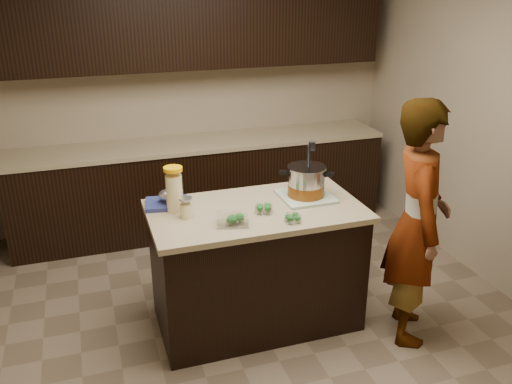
% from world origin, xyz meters
% --- Properties ---
extents(ground_plane, '(4.00, 4.00, 0.00)m').
position_xyz_m(ground_plane, '(0.00, 0.00, 0.00)').
color(ground_plane, brown).
rests_on(ground_plane, ground).
extents(room_shell, '(4.04, 4.04, 2.72)m').
position_xyz_m(room_shell, '(0.00, 0.00, 1.71)').
color(room_shell, tan).
rests_on(room_shell, ground).
extents(back_cabinets, '(3.60, 0.63, 2.33)m').
position_xyz_m(back_cabinets, '(0.00, 1.74, 0.94)').
color(back_cabinets, black).
rests_on(back_cabinets, ground).
extents(island, '(1.46, 0.81, 0.90)m').
position_xyz_m(island, '(0.00, 0.00, 0.45)').
color(island, black).
rests_on(island, ground).
extents(dish_towel, '(0.36, 0.36, 0.02)m').
position_xyz_m(dish_towel, '(0.40, 0.07, 0.91)').
color(dish_towel, '#648F60').
rests_on(dish_towel, island).
extents(stock_pot, '(0.37, 0.37, 0.39)m').
position_xyz_m(stock_pot, '(0.40, 0.07, 1.01)').
color(stock_pot, '#B7B7BC').
rests_on(stock_pot, dish_towel).
extents(lemonade_pitcher, '(0.13, 0.13, 0.31)m').
position_xyz_m(lemonade_pitcher, '(-0.53, 0.14, 1.04)').
color(lemonade_pitcher, '#F8E197').
rests_on(lemonade_pitcher, island).
extents(mason_jar, '(0.10, 0.10, 0.15)m').
position_xyz_m(mason_jar, '(-0.48, 0.01, 0.97)').
color(mason_jar, '#F8E197').
rests_on(mason_jar, island).
extents(broccoli_tub_left, '(0.14, 0.14, 0.06)m').
position_xyz_m(broccoli_tub_left, '(0.03, -0.09, 0.93)').
color(broccoli_tub_left, silver).
rests_on(broccoli_tub_left, island).
extents(broccoli_tub_right, '(0.15, 0.15, 0.05)m').
position_xyz_m(broccoli_tub_right, '(0.16, -0.28, 0.92)').
color(broccoli_tub_right, silver).
rests_on(broccoli_tub_right, island).
extents(broccoli_tub_rect, '(0.23, 0.19, 0.07)m').
position_xyz_m(broccoli_tub_rect, '(-0.22, -0.20, 0.93)').
color(broccoli_tub_rect, silver).
rests_on(broccoli_tub_rect, island).
extents(blue_tray, '(0.32, 0.27, 0.11)m').
position_xyz_m(blue_tray, '(-0.56, 0.24, 0.94)').
color(blue_tray, navy).
rests_on(blue_tray, island).
extents(person, '(0.62, 0.73, 1.69)m').
position_xyz_m(person, '(0.98, -0.46, 0.85)').
color(person, gray).
rests_on(person, ground).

